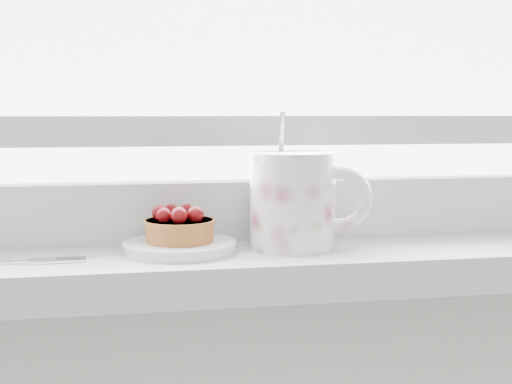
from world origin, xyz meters
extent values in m
cube|color=silver|center=(0.00, 1.90, 0.92)|extent=(1.60, 0.20, 0.04)
cube|color=silver|center=(0.00, 1.97, 0.97)|extent=(1.30, 0.05, 0.07)
cube|color=silver|center=(0.00, 1.97, 1.07)|extent=(1.30, 0.04, 0.04)
cylinder|color=white|center=(-0.04, 1.89, 0.95)|extent=(0.12, 0.12, 0.01)
cylinder|color=brown|center=(-0.04, 1.89, 0.96)|extent=(0.07, 0.07, 0.02)
cylinder|color=brown|center=(-0.04, 1.89, 0.97)|extent=(0.08, 0.08, 0.01)
sphere|color=#480709|center=(-0.04, 1.89, 0.98)|extent=(0.02, 0.02, 0.02)
sphere|color=#480709|center=(-0.02, 1.89, 0.98)|extent=(0.02, 0.02, 0.02)
sphere|color=#480709|center=(-0.03, 1.91, 0.98)|extent=(0.02, 0.02, 0.02)
sphere|color=#480709|center=(-0.05, 1.91, 0.98)|extent=(0.02, 0.02, 0.02)
sphere|color=#480709|center=(-0.06, 1.90, 0.98)|extent=(0.02, 0.02, 0.02)
sphere|color=#480709|center=(-0.06, 1.88, 0.98)|extent=(0.02, 0.02, 0.02)
sphere|color=#480709|center=(-0.04, 1.87, 0.98)|extent=(0.02, 0.02, 0.02)
sphere|color=#480709|center=(-0.02, 1.88, 0.98)|extent=(0.02, 0.02, 0.02)
cylinder|color=white|center=(0.09, 1.89, 0.99)|extent=(0.12, 0.12, 0.11)
cylinder|color=black|center=(0.09, 1.89, 1.04)|extent=(0.08, 0.08, 0.01)
torus|color=white|center=(0.14, 1.88, 1.00)|extent=(0.07, 0.03, 0.07)
cylinder|color=silver|center=(0.08, 1.92, 1.06)|extent=(0.01, 0.03, 0.07)
cube|color=silver|center=(-0.20, 1.86, 0.94)|extent=(0.02, 0.01, 0.00)
cube|color=silver|center=(-0.18, 1.86, 0.94)|extent=(0.03, 0.02, 0.00)
cube|color=silver|center=(-0.15, 1.86, 0.94)|extent=(0.03, 0.00, 0.00)
cube|color=silver|center=(-0.15, 1.86, 0.94)|extent=(0.03, 0.00, 0.00)
cube|color=silver|center=(-0.15, 1.87, 0.94)|extent=(0.03, 0.00, 0.00)
cube|color=silver|center=(-0.15, 1.87, 0.94)|extent=(0.03, 0.00, 0.00)
camera|label=1|loc=(-0.10, 1.13, 1.09)|focal=50.00mm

